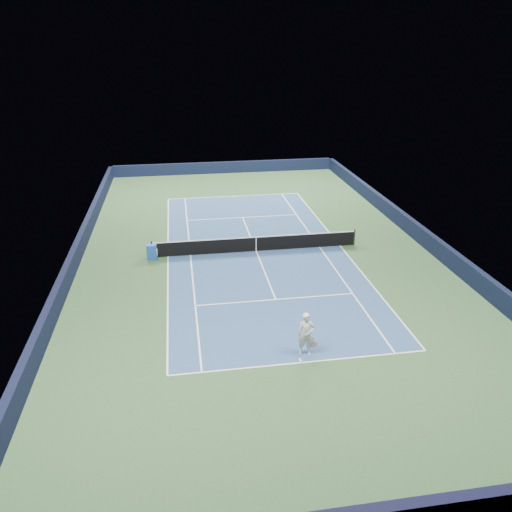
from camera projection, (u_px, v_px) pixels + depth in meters
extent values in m
plane|color=#2A4A28|center=(256.00, 251.00, 31.38)|extent=(40.00, 40.00, 0.00)
cube|color=black|center=(224.00, 167.00, 49.06)|extent=(22.00, 0.35, 1.10)
cube|color=black|center=(419.00, 233.00, 32.72)|extent=(0.35, 40.00, 1.10)
cube|color=black|center=(76.00, 254.00, 29.60)|extent=(0.35, 40.00, 1.10)
cube|color=navy|center=(256.00, 251.00, 31.38)|extent=(10.97, 23.77, 0.01)
cube|color=white|center=(234.00, 196.00, 42.11)|extent=(10.97, 0.08, 0.00)
cube|color=white|center=(301.00, 363.00, 20.64)|extent=(10.97, 0.08, 0.00)
cube|color=white|center=(340.00, 246.00, 32.17)|extent=(0.08, 23.77, 0.00)
cube|color=white|center=(168.00, 256.00, 30.59)|extent=(0.08, 23.77, 0.00)
cube|color=white|center=(319.00, 247.00, 31.97)|extent=(0.08, 23.77, 0.00)
cube|color=white|center=(190.00, 255.00, 30.78)|extent=(0.08, 23.77, 0.00)
cube|color=white|center=(243.00, 217.00, 37.16)|extent=(8.23, 0.08, 0.00)
cube|color=white|center=(276.00, 299.00, 25.60)|extent=(8.23, 0.08, 0.00)
cube|color=white|center=(256.00, 251.00, 31.38)|extent=(0.08, 12.80, 0.00)
cube|color=white|center=(234.00, 197.00, 41.98)|extent=(0.08, 0.30, 0.00)
cube|color=white|center=(300.00, 361.00, 20.78)|extent=(0.08, 0.30, 0.00)
cylinder|color=black|center=(152.00, 249.00, 30.24)|extent=(0.10, 0.10, 1.07)
cylinder|color=black|center=(354.00, 237.00, 32.09)|extent=(0.10, 0.10, 1.07)
cube|color=black|center=(256.00, 244.00, 31.20)|extent=(12.80, 0.03, 0.91)
cube|color=white|center=(256.00, 237.00, 31.00)|extent=(12.80, 0.04, 0.06)
cube|color=white|center=(256.00, 244.00, 31.20)|extent=(0.05, 0.04, 0.91)
cube|color=blue|center=(152.00, 252.00, 30.11)|extent=(0.64, 0.60, 0.94)
cube|color=white|center=(157.00, 252.00, 30.16)|extent=(0.06, 0.42, 0.42)
imported|color=silver|center=(306.00, 334.00, 20.85)|extent=(0.76, 0.54, 1.94)
cylinder|color=pink|center=(313.00, 340.00, 20.96)|extent=(0.03, 0.03, 0.32)
cylinder|color=black|center=(313.00, 345.00, 21.06)|extent=(0.32, 0.03, 0.32)
cylinder|color=pink|center=(313.00, 345.00, 21.06)|extent=(0.34, 0.03, 0.34)
sphere|color=#B4D72D|center=(304.00, 299.00, 21.31)|extent=(0.07, 0.07, 0.07)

